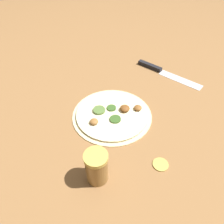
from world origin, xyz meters
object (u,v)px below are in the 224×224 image
pizza (112,114)px  spice_jar (97,167)px  loose_cap (161,164)px  knife (159,70)px

pizza → spice_jar: size_ratio=2.72×
pizza → loose_cap: pizza is taller
loose_cap → spice_jar: bearing=-6.7°
pizza → loose_cap: size_ratio=6.12×
spice_jar → pizza: bearing=-118.7°
loose_cap → pizza: bearing=-74.5°
pizza → knife: bearing=-146.1°
knife → loose_cap: size_ratio=5.98×
pizza → knife: size_ratio=1.02×
pizza → spice_jar: (0.12, 0.22, 0.05)m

